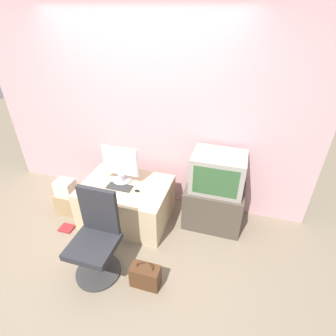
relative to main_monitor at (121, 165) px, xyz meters
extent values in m
plane|color=#7F705B|center=(0.14, -0.82, -0.77)|extent=(12.00, 12.00, 0.00)
cube|color=#CC9EA3|center=(0.14, 0.50, 0.53)|extent=(4.40, 0.05, 2.60)
cube|color=#CCB289|center=(0.07, -0.08, -0.50)|extent=(1.11, 0.80, 0.54)
cube|color=#4C4238|center=(1.18, 0.17, -0.50)|extent=(0.72, 0.52, 0.55)
cylinder|color=#B2B2B7|center=(0.00, 0.00, -0.22)|extent=(0.24, 0.24, 0.02)
cylinder|color=#B2B2B7|center=(0.00, 0.00, -0.17)|extent=(0.09, 0.09, 0.09)
cube|color=#B2B2B7|center=(0.00, 0.00, 0.06)|extent=(0.47, 0.01, 0.40)
cube|color=silver|center=(0.00, 0.00, 0.06)|extent=(0.44, 0.02, 0.37)
cube|color=#2D2D2D|center=(0.03, -0.15, -0.22)|extent=(0.32, 0.14, 0.01)
ellipsoid|color=black|center=(0.27, -0.16, -0.22)|extent=(0.07, 0.04, 0.02)
cube|color=gray|center=(1.19, 0.18, 0.01)|extent=(0.63, 0.47, 0.47)
cube|color=#335B33|center=(1.19, -0.04, 0.01)|extent=(0.51, 0.01, 0.36)
cylinder|color=#333333|center=(0.12, -0.98, -0.76)|extent=(0.48, 0.48, 0.03)
cylinder|color=#4C4C51|center=(0.12, -0.98, -0.57)|extent=(0.05, 0.05, 0.35)
cube|color=#28282D|center=(0.12, -0.98, -0.35)|extent=(0.46, 0.46, 0.07)
cube|color=#28282D|center=(0.12, -0.78, -0.05)|extent=(0.41, 0.05, 0.53)
cube|color=#A3845B|center=(-0.73, -0.22, -0.62)|extent=(0.33, 0.20, 0.31)
cube|color=beige|center=(-0.73, -0.22, -0.35)|extent=(0.23, 0.19, 0.22)
cube|color=#4C2D19|center=(0.66, -0.96, -0.65)|extent=(0.30, 0.16, 0.25)
torus|color=#4C2D19|center=(0.66, -0.96, -0.50)|extent=(0.18, 0.01, 0.18)
cube|color=maroon|center=(-0.60, -0.52, -0.76)|extent=(0.17, 0.14, 0.02)
camera|label=1|loc=(1.37, -2.50, 1.71)|focal=28.00mm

